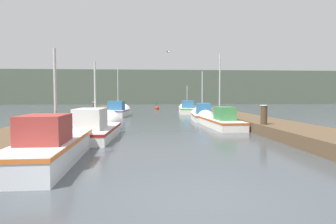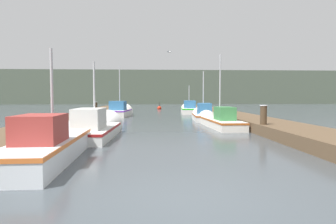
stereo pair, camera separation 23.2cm
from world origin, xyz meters
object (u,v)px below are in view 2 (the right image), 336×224
(fishing_boat_0, at_px, (57,142))
(mooring_piling_2, at_px, (34,134))
(seagull_lead, at_px, (169,52))
(mooring_piling_0, at_px, (263,120))
(mooring_piling_3, at_px, (76,123))
(mooring_piling_1, at_px, (96,112))
(fishing_boat_2, at_px, (217,120))
(fishing_boat_4, at_px, (120,111))
(fishing_boat_3, at_px, (203,115))
(fishing_boat_1, at_px, (97,127))
(channel_buoy, at_px, (159,108))
(fishing_boat_5, at_px, (189,109))

(fishing_boat_0, xyz_separation_m, mooring_piling_2, (-0.84, 0.42, 0.18))
(fishing_boat_0, distance_m, seagull_lead, 14.51)
(mooring_piling_0, distance_m, mooring_piling_3, 8.96)
(mooring_piling_0, bearing_deg, mooring_piling_3, 171.16)
(mooring_piling_1, distance_m, mooring_piling_3, 6.17)
(fishing_boat_2, distance_m, fishing_boat_4, 11.40)
(fishing_boat_3, distance_m, mooring_piling_3, 10.51)
(fishing_boat_1, bearing_deg, mooring_piling_0, -1.13)
(mooring_piling_2, height_order, channel_buoy, mooring_piling_2)
(fishing_boat_4, bearing_deg, seagull_lead, -43.30)
(fishing_boat_5, bearing_deg, channel_buoy, 112.52)
(fishing_boat_2, distance_m, fishing_boat_3, 4.43)
(fishing_boat_0, distance_m, fishing_boat_4, 17.76)
(fishing_boat_1, xyz_separation_m, fishing_boat_3, (6.32, 8.31, 0.01))
(fishing_boat_2, relative_size, mooring_piling_0, 4.52)
(mooring_piling_0, relative_size, seagull_lead, 2.62)
(fishing_boat_2, bearing_deg, seagull_lead, 117.82)
(mooring_piling_2, height_order, seagull_lead, seagull_lead)
(fishing_boat_2, height_order, fishing_boat_3, fishing_boat_2)
(channel_buoy, bearing_deg, mooring_piling_2, -98.81)
(fishing_boat_0, height_order, mooring_piling_2, fishing_boat_0)
(fishing_boat_0, bearing_deg, mooring_piling_1, 93.35)
(fishing_boat_0, xyz_separation_m, mooring_piling_1, (-1.02, 11.85, 0.28))
(fishing_boat_3, relative_size, mooring_piling_2, 3.85)
(fishing_boat_3, distance_m, seagull_lead, 5.31)
(fishing_boat_4, xyz_separation_m, channel_buoy, (3.84, 13.30, -0.29))
(mooring_piling_1, bearing_deg, fishing_boat_2, -22.70)
(fishing_boat_1, height_order, fishing_boat_2, fishing_boat_2)
(fishing_boat_3, height_order, mooring_piling_1, fishing_boat_3)
(fishing_boat_0, relative_size, fishing_boat_3, 1.40)
(fishing_boat_1, height_order, fishing_boat_4, fishing_boat_4)
(fishing_boat_2, relative_size, mooring_piling_1, 4.48)
(fishing_boat_0, relative_size, seagull_lead, 12.25)
(fishing_boat_0, height_order, fishing_boat_3, fishing_boat_3)
(fishing_boat_2, xyz_separation_m, fishing_boat_4, (-6.74, 9.19, 0.10))
(fishing_boat_0, bearing_deg, seagull_lead, 70.79)
(mooring_piling_2, bearing_deg, fishing_boat_1, 74.11)
(fishing_boat_3, xyz_separation_m, fishing_boat_5, (0.12, 9.37, 0.03))
(fishing_boat_3, height_order, mooring_piling_3, fishing_boat_3)
(fishing_boat_0, height_order, mooring_piling_1, fishing_boat_0)
(fishing_boat_2, height_order, mooring_piling_1, fishing_boat_2)
(fishing_boat_4, xyz_separation_m, fishing_boat_5, (6.75, 4.62, -0.04))
(mooring_piling_3, height_order, seagull_lead, seagull_lead)
(mooring_piling_0, distance_m, mooring_piling_1, 11.76)
(fishing_boat_0, relative_size, fishing_boat_4, 1.30)
(mooring_piling_0, bearing_deg, mooring_piling_2, -156.26)
(fishing_boat_0, xyz_separation_m, mooring_piling_3, (-0.85, 5.69, 0.08))
(fishing_boat_2, bearing_deg, fishing_boat_5, 87.51)
(fishing_boat_0, height_order, channel_buoy, fishing_boat_0)
(fishing_boat_1, relative_size, mooring_piling_3, 6.07)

